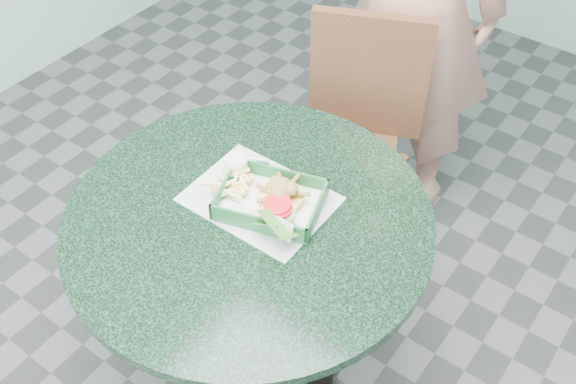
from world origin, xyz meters
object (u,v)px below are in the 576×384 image
Objects in this scene: cafe_table at (251,263)px; crab_sandwich at (282,199)px; sauce_ramekin at (251,163)px; dining_chair at (350,129)px; food_basket at (271,208)px.

cafe_table is 0.24m from crab_sandwich.
crab_sandwich reaches higher than sauce_ramekin.
crab_sandwich is 0.16m from sauce_ramekin.
cafe_table is 1.02× the size of dining_chair.
cafe_table is 0.28m from sauce_ramekin.
dining_chair is 14.81× the size of sauce_ramekin.
dining_chair reaches higher than food_basket.
sauce_ramekin is (-0.12, 0.08, 0.03)m from food_basket.
cafe_table is at bearing -116.51° from food_basket.
sauce_ramekin reaches higher than food_basket.
cafe_table is at bearing -54.01° from sauce_ramekin.
cafe_table is at bearing -104.36° from dining_chair.
crab_sandwich is at bearing 36.74° from food_basket.
food_basket is at bearing -31.60° from sauce_ramekin.
crab_sandwich is at bearing -98.75° from dining_chair.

